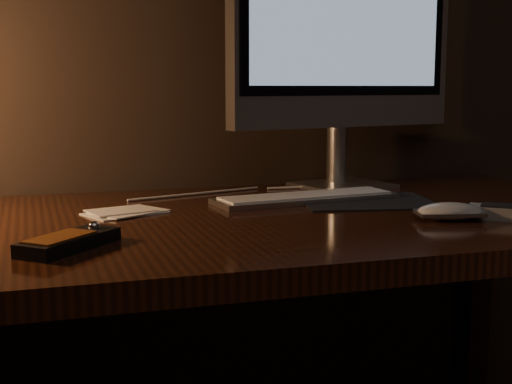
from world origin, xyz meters
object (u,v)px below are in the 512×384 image
object	(u,v)px
desk	(221,277)
monitor	(346,22)
mouse	(449,214)
media_remote	(69,241)
keyboard	(306,198)

from	to	relation	value
desk	monitor	xyz separation A→B (m)	(0.35, 0.21, 0.50)
desk	mouse	bearing A→B (deg)	-32.08
monitor	media_remote	xyz separation A→B (m)	(-0.64, -0.46, -0.36)
desk	monitor	distance (m)	0.65
monitor	mouse	distance (m)	0.56
desk	media_remote	bearing A→B (deg)	-139.50
keyboard	media_remote	distance (m)	0.57
keyboard	media_remote	bearing A→B (deg)	-155.32
monitor	mouse	bearing A→B (deg)	-103.68
media_remote	keyboard	bearing A→B (deg)	-15.25
keyboard	media_remote	xyz separation A→B (m)	(-0.48, -0.30, 0.00)
mouse	media_remote	world-z (taller)	media_remote
mouse	media_remote	size ratio (longest dim) A/B	0.70
desk	monitor	size ratio (longest dim) A/B	2.54
desk	mouse	distance (m)	0.44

